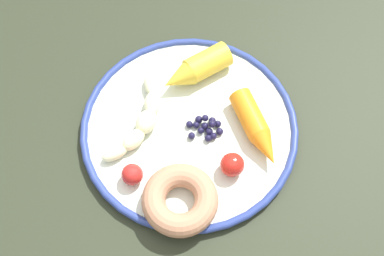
{
  "coord_description": "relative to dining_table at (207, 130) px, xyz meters",
  "views": [
    {
      "loc": [
        -0.42,
        0.0,
        1.49
      ],
      "look_at": [
        -0.04,
        0.02,
        0.74
      ],
      "focal_mm": 50.21,
      "sensor_mm": 36.0,
      "label": 1
    }
  ],
  "objects": [
    {
      "name": "plate",
      "position": [
        -0.04,
        0.02,
        0.09
      ],
      "size": [
        0.34,
        0.34,
        0.02
      ],
      "color": "silver",
      "rests_on": "dining_table"
    },
    {
      "name": "banana",
      "position": [
        -0.04,
        0.1,
        0.1
      ],
      "size": [
        0.16,
        0.09,
        0.03
      ],
      "color": "#EBECB6",
      "rests_on": "plate"
    },
    {
      "name": "dining_table",
      "position": [
        0.0,
        0.0,
        0.0
      ],
      "size": [
        1.24,
        0.87,
        0.73
      ],
      "color": "#272D1E",
      "rests_on": "ground_plane"
    },
    {
      "name": "carrot_orange",
      "position": [
        -0.05,
        -0.08,
        0.11
      ],
      "size": [
        0.13,
        0.09,
        0.04
      ],
      "color": "orange",
      "rests_on": "plate"
    },
    {
      "name": "tomato_near",
      "position": [
        -0.11,
        -0.04,
        0.11
      ],
      "size": [
        0.04,
        0.04,
        0.04
      ],
      "primitive_type": "sphere",
      "color": "red",
      "rests_on": "plate"
    },
    {
      "name": "blueberry_pile",
      "position": [
        -0.04,
        -0.0,
        0.1
      ],
      "size": [
        0.04,
        0.06,
        0.02
      ],
      "color": "#191638",
      "rests_on": "plate"
    },
    {
      "name": "tomato_mid",
      "position": [
        -0.13,
        0.1,
        0.11
      ],
      "size": [
        0.03,
        0.03,
        0.03
      ],
      "primitive_type": "sphere",
      "color": "red",
      "rests_on": "plate"
    },
    {
      "name": "carrot_yellow",
      "position": [
        0.05,
        0.02,
        0.11
      ],
      "size": [
        0.1,
        0.12,
        0.04
      ],
      "color": "yellow",
      "rests_on": "plate"
    },
    {
      "name": "donut",
      "position": [
        -0.17,
        0.03,
        0.11
      ],
      "size": [
        0.13,
        0.13,
        0.03
      ],
      "primitive_type": "torus",
      "rotation": [
        0.0,
        0.0,
        1.33
      ],
      "color": "tan",
      "rests_on": "plate"
    },
    {
      "name": "ground_plane",
      "position": [
        0.0,
        0.0,
        -0.65
      ],
      "size": [
        6.0,
        6.0,
        0.0
      ],
      "primitive_type": "plane",
      "color": "#525551"
    }
  ]
}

